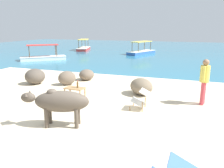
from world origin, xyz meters
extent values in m
cube|color=beige|center=(0.00, 0.00, 0.02)|extent=(18.00, 14.00, 0.04)
cube|color=teal|center=(0.00, 22.00, 0.00)|extent=(60.00, 36.00, 0.03)
cylinder|color=#4C4238|center=(-0.86, -0.33, 0.31)|extent=(0.11, 0.11, 0.55)
cylinder|color=#4C4238|center=(-0.95, -0.04, 0.31)|extent=(0.11, 0.11, 0.55)
cylinder|color=#4C4238|center=(-0.08, -0.09, 0.31)|extent=(0.11, 0.11, 0.55)
cylinder|color=#4C4238|center=(-0.17, 0.20, 0.31)|extent=(0.11, 0.11, 0.55)
ellipsoid|color=#4C4238|center=(-0.52, -0.06, 0.75)|extent=(1.59, 0.98, 0.60)
ellipsoid|color=#4C4238|center=(-1.40, -0.34, 0.85)|extent=(0.45, 0.35, 0.28)
cone|color=#4C4238|center=(-1.36, -0.47, 0.97)|extent=(0.12, 0.12, 0.10)
cone|color=#4C4238|center=(-1.44, -0.21, 0.97)|extent=(0.12, 0.12, 0.10)
ellipsoid|color=#4C4238|center=(-0.77, -0.14, 1.01)|extent=(0.34, 0.31, 0.20)
cube|color=#A37A4C|center=(-1.43, 2.30, 0.45)|extent=(0.79, 0.49, 0.04)
cylinder|color=#A37A4C|center=(-1.07, 2.45, 0.23)|extent=(0.05, 0.05, 0.39)
cylinder|color=#A37A4C|center=(-1.10, 2.09, 0.23)|extent=(0.05, 0.05, 0.39)
cylinder|color=#A37A4C|center=(-1.75, 2.50, 0.23)|extent=(0.05, 0.05, 0.39)
cylinder|color=#A37A4C|center=(-1.78, 2.14, 0.23)|extent=(0.05, 0.05, 0.39)
cylinder|color=brown|center=(-1.31, 2.32, 0.57)|extent=(0.07, 0.07, 0.22)
cylinder|color=brown|center=(-1.31, 2.32, 0.71)|extent=(0.03, 0.03, 0.06)
cylinder|color=red|center=(-1.31, 2.32, 0.75)|extent=(0.03, 0.03, 0.02)
cylinder|color=#A37A4C|center=(0.93, 1.70, 0.11)|extent=(0.04, 0.04, 0.14)
cylinder|color=#A37A4C|center=(0.92, 2.22, 0.11)|extent=(0.04, 0.04, 0.14)
cylinder|color=#A37A4C|center=(1.35, 1.71, 0.21)|extent=(0.04, 0.04, 0.34)
cylinder|color=#A37A4C|center=(1.34, 2.23, 0.21)|extent=(0.04, 0.04, 0.34)
cube|color=silver|center=(1.13, 1.96, 0.28)|extent=(0.44, 0.53, 0.21)
cube|color=silver|center=(1.45, 1.97, 0.61)|extent=(0.47, 0.53, 0.23)
cylinder|color=#CC3D47|center=(3.18, 3.11, 0.45)|extent=(0.14, 0.14, 0.82)
cylinder|color=#CC3D47|center=(3.22, 3.29, 0.45)|extent=(0.14, 0.14, 0.82)
cylinder|color=#DBC64C|center=(3.20, 3.20, 1.15)|extent=(0.32, 0.32, 0.58)
cylinder|color=#DBC64C|center=(3.15, 3.00, 1.18)|extent=(0.09, 0.09, 0.52)
cylinder|color=#DBC64C|center=(3.24, 3.41, 1.18)|extent=(0.09, 0.09, 0.52)
sphere|color=#997051|center=(3.20, 3.20, 1.55)|extent=(0.22, 0.22, 0.22)
ellipsoid|color=brown|center=(-4.36, 3.70, 0.41)|extent=(1.22, 1.23, 0.74)
ellipsoid|color=#6B5B4C|center=(-2.81, 4.06, 0.37)|extent=(1.03, 1.03, 0.67)
ellipsoid|color=#756651|center=(0.87, 3.68, 0.37)|extent=(1.35, 1.38, 0.67)
ellipsoid|color=#6B5B4C|center=(-2.38, 5.31, 0.32)|extent=(0.80, 0.88, 0.55)
cube|color=white|center=(-9.10, 10.88, 0.16)|extent=(3.46, 3.16, 0.28)
cube|color=white|center=(-9.10, 10.88, 0.32)|extent=(3.55, 3.25, 0.04)
cylinder|color=brown|center=(-8.52, 11.87, 0.77)|extent=(0.06, 0.06, 0.95)
cylinder|color=brown|center=(-8.02, 11.28, 0.77)|extent=(0.06, 0.06, 0.95)
cylinder|color=brown|center=(-10.17, 10.47, 0.77)|extent=(0.06, 0.06, 0.95)
cylinder|color=brown|center=(-9.67, 9.89, 0.77)|extent=(0.06, 0.06, 0.95)
cube|color=red|center=(-9.10, 10.88, 1.28)|extent=(2.53, 2.34, 0.06)
cube|color=#3866B7|center=(-2.31, 18.02, 0.16)|extent=(2.40, 3.75, 0.28)
cube|color=white|center=(-2.31, 18.02, 0.32)|extent=(2.47, 3.83, 0.04)
cylinder|color=brown|center=(-2.25, 19.17, 0.77)|extent=(0.06, 0.06, 0.95)
cylinder|color=brown|center=(-1.54, 18.87, 0.77)|extent=(0.06, 0.06, 0.95)
cylinder|color=brown|center=(-3.08, 17.17, 0.77)|extent=(0.06, 0.06, 0.95)
cylinder|color=brown|center=(-2.37, 16.88, 0.77)|extent=(0.06, 0.06, 0.95)
cube|color=#EFD14C|center=(-2.31, 18.02, 1.28)|extent=(1.83, 2.69, 0.06)
cube|color=#C63833|center=(-9.74, 19.69, 0.16)|extent=(2.09, 3.76, 0.28)
cube|color=white|center=(-9.74, 19.69, 0.32)|extent=(2.16, 3.85, 0.04)
cylinder|color=brown|center=(-9.06, 18.77, 0.77)|extent=(0.06, 0.06, 0.95)
cylinder|color=brown|center=(-9.80, 18.55, 0.77)|extent=(0.06, 0.06, 0.95)
cylinder|color=brown|center=(-9.68, 20.84, 0.77)|extent=(0.06, 0.06, 0.95)
cylinder|color=brown|center=(-10.42, 20.62, 0.77)|extent=(0.06, 0.06, 0.95)
cube|color=#EFD14C|center=(-9.74, 19.69, 1.28)|extent=(1.62, 2.68, 0.06)
camera|label=1|loc=(2.77, -5.18, 2.73)|focal=36.60mm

